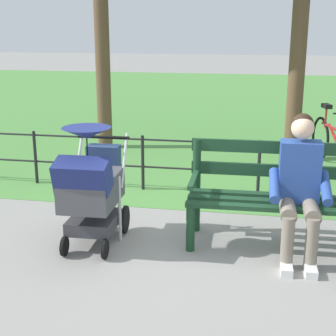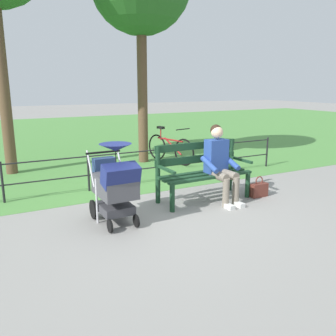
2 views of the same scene
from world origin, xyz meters
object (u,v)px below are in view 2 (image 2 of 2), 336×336
object	(u,v)px
person_on_bench	(220,161)
stroller	(115,183)
handbag	(259,190)
bicycle	(170,148)
park_bench	(202,169)

from	to	relation	value
person_on_bench	stroller	world-z (taller)	person_on_bench
handbag	bicycle	distance (m)	3.19
person_on_bench	bicycle	xyz separation A→B (m)	(-0.67, -3.03, -0.31)
park_bench	handbag	bearing A→B (deg)	158.75
park_bench	stroller	size ratio (longest dim) A/B	1.40
person_on_bench	bicycle	distance (m)	3.12
park_bench	handbag	distance (m)	1.10
stroller	handbag	world-z (taller)	stroller
stroller	bicycle	distance (m)	4.08
stroller	handbag	distance (m)	2.66
park_bench	bicycle	distance (m)	2.95
stroller	person_on_bench	bearing A→B (deg)	-175.66
handbag	stroller	bearing A→B (deg)	-0.11
stroller	handbag	xyz separation A→B (m)	(-2.62, 0.00, -0.47)
park_bench	stroller	world-z (taller)	stroller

